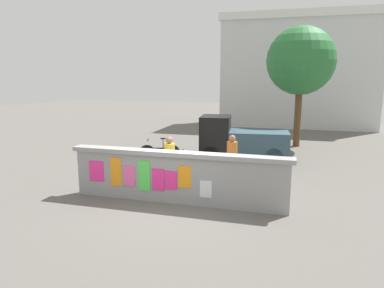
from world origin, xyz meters
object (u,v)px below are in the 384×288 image
object	(u,v)px
bicycle_far	(124,174)
tree_roadside	(301,61)
auto_rickshaw_truck	(239,139)
person_walking	(232,154)
motorcycle	(166,161)
bicycle_near	(160,152)
person_bystander	(169,156)

from	to	relation	value
bicycle_far	tree_roadside	world-z (taller)	tree_roadside
auto_rickshaw_truck	person_walking	size ratio (longest dim) A/B	2.31
person_walking	motorcycle	bearing A→B (deg)	167.18
bicycle_near	bicycle_far	size ratio (longest dim) A/B	0.97
motorcycle	person_bystander	distance (m)	1.62
auto_rickshaw_truck	bicycle_near	size ratio (longest dim) A/B	2.26
bicycle_near	person_bystander	bearing A→B (deg)	-63.80
auto_rickshaw_truck	person_walking	world-z (taller)	auto_rickshaw_truck
bicycle_far	bicycle_near	bearing A→B (deg)	91.88
auto_rickshaw_truck	person_walking	bearing A→B (deg)	-85.58
auto_rickshaw_truck	person_bystander	size ratio (longest dim) A/B	2.31
auto_rickshaw_truck	motorcycle	xyz separation A→B (m)	(-2.21, -2.80, -0.44)
person_walking	tree_roadside	xyz separation A→B (m)	(2.09, 7.17, 3.21)
tree_roadside	person_walking	bearing A→B (deg)	-106.23
person_walking	person_bystander	distance (m)	2.03
person_walking	tree_roadside	distance (m)	8.13
bicycle_far	person_walking	bearing A→B (deg)	18.40
auto_rickshaw_truck	bicycle_near	distance (m)	3.37
bicycle_near	tree_roadside	bearing A→B (deg)	40.68
bicycle_near	person_walking	size ratio (longest dim) A/B	1.02
bicycle_near	person_walking	distance (m)	4.26
bicycle_near	tree_roadside	world-z (taller)	tree_roadside
bicycle_near	person_walking	bearing A→B (deg)	-34.97
tree_roadside	person_bystander	bearing A→B (deg)	-116.18
bicycle_far	person_walking	size ratio (longest dim) A/B	1.06
bicycle_far	tree_roadside	bearing A→B (deg)	56.79
bicycle_near	tree_roadside	distance (m)	8.25
bicycle_near	auto_rickshaw_truck	bearing A→B (deg)	16.66
bicycle_near	person_bystander	size ratio (longest dim) A/B	1.02
bicycle_near	bicycle_far	world-z (taller)	same
person_walking	person_bystander	world-z (taller)	same
motorcycle	bicycle_near	distance (m)	2.09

